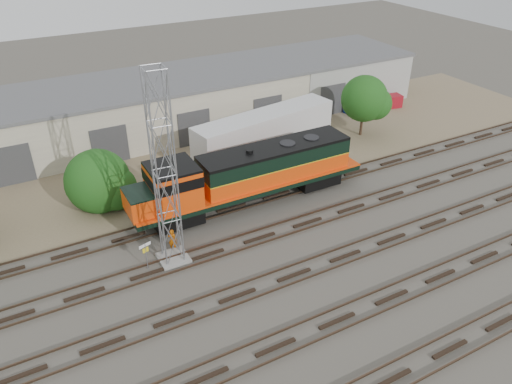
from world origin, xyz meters
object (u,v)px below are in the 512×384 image
worker (173,240)px  semi_trailer (268,129)px  signal_tower (165,176)px  locomotive (246,175)px

worker → semi_trailer: (12.57, 9.21, 1.88)m
signal_tower → worker: signal_tower is taller
signal_tower → worker: size_ratio=7.96×
signal_tower → semi_trailer: bearing=38.3°
worker → semi_trailer: 15.69m
signal_tower → locomotive: bearing=27.2°
locomotive → signal_tower: (-7.36, -3.78, 3.70)m
locomotive → semi_trailer: (5.57, 6.44, 0.13)m
semi_trailer → worker: bearing=-152.9°
signal_tower → worker: (0.37, 1.01, -5.45)m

